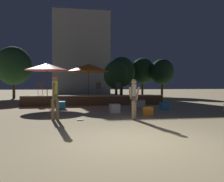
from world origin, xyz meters
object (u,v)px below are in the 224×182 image
at_px(cube_seat_0, 61,105).
at_px(background_tree_0, 162,72).
at_px(patio_umbrella_0, 47,67).
at_px(background_tree_1, 116,75).
at_px(patio_umbrella_1, 88,68).
at_px(person_2, 133,94).
at_px(person_0, 55,95).
at_px(background_tree_2, 122,72).
at_px(cube_seat_5, 115,108).
at_px(background_tree_4, 14,66).
at_px(cube_seat_2, 140,104).
at_px(bistro_chair_3, 99,87).
at_px(frisbee_disc, 80,120).
at_px(person_1, 134,98).
at_px(cube_seat_4, 164,106).
at_px(bistro_chair_0, 118,87).
at_px(bistro_chair_1, 40,87).
at_px(bistro_chair_2, 132,87).
at_px(cube_seat_3, 148,111).
at_px(background_tree_3, 142,71).

xyz_separation_m(cube_seat_0, background_tree_0, (10.96, 11.75, 2.74)).
height_order(patio_umbrella_0, background_tree_1, background_tree_1).
height_order(patio_umbrella_1, person_2, patio_umbrella_1).
relative_size(person_0, background_tree_2, 0.39).
height_order(cube_seat_5, background_tree_4, background_tree_4).
relative_size(person_0, background_tree_1, 0.46).
distance_m(cube_seat_2, bistro_chair_3, 3.37).
height_order(patio_umbrella_0, cube_seat_2, patio_umbrella_0).
height_order(frisbee_disc, background_tree_0, background_tree_0).
relative_size(cube_seat_0, background_tree_0, 0.11).
bearing_deg(person_1, cube_seat_2, 18.41).
xyz_separation_m(cube_seat_4, person_1, (-2.63, -3.22, 0.68)).
relative_size(person_2, bistro_chair_0, 1.81).
bearing_deg(bistro_chair_1, person_2, 134.48).
xyz_separation_m(person_1, bistro_chair_0, (0.58, 6.74, 0.36)).
height_order(bistro_chair_2, background_tree_0, background_tree_0).
bearing_deg(bistro_chair_1, bistro_chair_3, 164.03).
bearing_deg(bistro_chair_3, person_2, 144.76).
height_order(cube_seat_5, background_tree_1, background_tree_1).
xyz_separation_m(cube_seat_5, person_2, (1.24, 1.14, 0.67)).
xyz_separation_m(cube_seat_2, background_tree_0, (5.99, 11.30, 2.75)).
height_order(person_0, background_tree_1, background_tree_1).
distance_m(patio_umbrella_1, cube_seat_3, 6.22).
height_order(cube_seat_2, background_tree_1, background_tree_1).
bearing_deg(cube_seat_5, person_1, -78.61).
bearing_deg(bistro_chair_3, cube_seat_2, 172.56).
xyz_separation_m(cube_seat_3, background_tree_0, (6.77, 15.26, 2.75)).
xyz_separation_m(cube_seat_2, person_2, (-0.92, -1.65, 0.69)).
bearing_deg(person_2, background_tree_2, -47.24).
xyz_separation_m(cube_seat_0, bistro_chair_2, (5.03, 2.99, 1.03)).
height_order(patio_umbrella_1, cube_seat_3, patio_umbrella_1).
xyz_separation_m(patio_umbrella_1, cube_seat_3, (2.49, -5.18, -2.37)).
height_order(cube_seat_3, frisbee_disc, cube_seat_3).
bearing_deg(bistro_chair_3, background_tree_2, -79.15).
distance_m(patio_umbrella_1, bistro_chair_2, 3.82).
distance_m(person_0, background_tree_4, 16.29).
bearing_deg(background_tree_4, frisbee_disc, -66.29).
relative_size(bistro_chair_3, background_tree_4, 0.17).
relative_size(bistro_chair_1, frisbee_disc, 3.28).
bearing_deg(cube_seat_2, bistro_chair_2, 88.77).
bearing_deg(frisbee_disc, patio_umbrella_1, 83.95).
bearing_deg(person_0, cube_seat_4, -143.36).
relative_size(cube_seat_0, bistro_chair_1, 0.57).
relative_size(frisbee_disc, background_tree_0, 0.06).
distance_m(cube_seat_3, bistro_chair_0, 5.83).
distance_m(person_2, background_tree_3, 15.71).
bearing_deg(cube_seat_0, cube_seat_2, 5.13).
bearing_deg(cube_seat_5, background_tree_4, 122.61).
bearing_deg(bistro_chair_2, background_tree_0, -117.59).
height_order(patio_umbrella_0, frisbee_disc, patio_umbrella_0).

